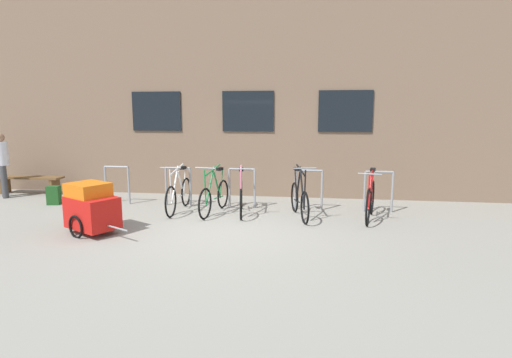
% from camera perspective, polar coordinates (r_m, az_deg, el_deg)
% --- Properties ---
extents(ground_plane, '(42.00, 42.00, 0.00)m').
position_cam_1_polar(ground_plane, '(7.42, -4.98, -7.37)').
color(ground_plane, gray).
extents(storefront_building, '(28.00, 5.80, 5.51)m').
position_cam_1_polar(storefront_building, '(13.12, 0.87, 12.05)').
color(storefront_building, '#7A604C').
rests_on(storefront_building, ground).
extents(bike_rack, '(6.63, 0.05, 0.91)m').
position_cam_1_polar(bike_rack, '(9.10, -2.00, -0.68)').
color(bike_rack, gray).
rests_on(bike_rack, ground).
extents(bicycle_pink, '(0.45, 1.63, 1.05)m').
position_cam_1_polar(bicycle_pink, '(8.64, -2.12, -2.46)').
color(bicycle_pink, black).
rests_on(bicycle_pink, ground).
extents(bicycle_white, '(0.44, 1.74, 1.05)m').
position_cam_1_polar(bicycle_white, '(9.00, -10.89, -2.09)').
color(bicycle_white, black).
rests_on(bicycle_white, ground).
extents(bicycle_red, '(0.52, 1.68, 1.02)m').
position_cam_1_polar(bicycle_red, '(8.47, 15.89, -2.85)').
color(bicycle_red, black).
rests_on(bicycle_red, ground).
extents(bicycle_black, '(0.54, 1.61, 1.11)m').
position_cam_1_polar(bicycle_black, '(8.34, 6.18, -2.86)').
color(bicycle_black, black).
rests_on(bicycle_black, ground).
extents(bicycle_green, '(0.44, 1.68, 1.07)m').
position_cam_1_polar(bicycle_green, '(8.72, -5.91, -2.38)').
color(bicycle_green, black).
rests_on(bicycle_green, ground).
extents(bike_trailer, '(1.42, 0.97, 0.92)m').
position_cam_1_polar(bike_trailer, '(7.75, -22.29, -3.77)').
color(bike_trailer, red).
rests_on(bike_trailer, ground).
extents(wooden_bench, '(1.83, 0.40, 0.47)m').
position_cam_1_polar(wooden_bench, '(12.29, -29.49, -0.23)').
color(wooden_bench, brown).
rests_on(wooden_bench, ground).
extents(person_by_bench, '(0.32, 0.32, 1.64)m').
position_cam_1_polar(person_by_bench, '(12.01, -32.32, 2.20)').
color(person_by_bench, '#3F3F42').
rests_on(person_by_bench, ground).
extents(backpack, '(0.31, 0.25, 0.44)m').
position_cam_1_polar(backpack, '(10.59, -26.73, -2.08)').
color(backpack, '#1E4C1E').
rests_on(backpack, ground).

